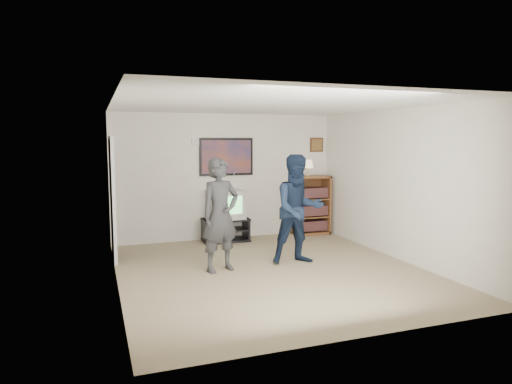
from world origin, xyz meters
TOP-DOWN VIEW (x-y plane):
  - room_shell at (0.00, 0.35)m, footprint 4.51×5.00m
  - media_stand at (-0.10, 2.23)m, footprint 0.92×0.53m
  - crt_television at (-0.09, 2.23)m, footprint 0.70×0.60m
  - bookshelf at (1.78, 2.28)m, footprint 0.75×0.43m
  - table_lamp at (1.69, 2.24)m, footprint 0.21×0.21m
  - person_tall at (-0.73, 0.29)m, footprint 0.72×0.58m
  - person_short at (0.57, 0.29)m, footprint 0.89×0.71m
  - controller_left at (-0.79, 0.50)m, footprint 0.05×0.11m
  - controller_right at (0.58, 0.55)m, footprint 0.07×0.13m
  - poster at (0.00, 2.48)m, footprint 1.10×0.03m
  - air_vent at (-0.55, 2.48)m, footprint 0.28×0.02m
  - small_picture at (2.00, 2.48)m, footprint 0.30×0.03m
  - doorway at (-2.23, 1.60)m, footprint 0.03×0.85m

SIDE VIEW (x-z plane):
  - media_stand at x=-0.10m, z-range 0.00..0.45m
  - bookshelf at x=1.78m, z-range 0.00..1.23m
  - crt_television at x=-0.09m, z-range 0.45..1.01m
  - person_tall at x=-0.73m, z-range 0.00..1.72m
  - person_short at x=0.57m, z-range 0.00..1.76m
  - controller_right at x=0.58m, z-range 0.96..1.00m
  - doorway at x=-2.23m, z-range 0.00..2.00m
  - room_shell at x=0.00m, z-range 0.00..2.50m
  - controller_left at x=-0.79m, z-range 1.24..1.27m
  - table_lamp at x=1.69m, z-range 1.23..1.57m
  - poster at x=0.00m, z-range 1.27..2.02m
  - small_picture at x=2.00m, z-range 1.73..2.03m
  - air_vent at x=-0.55m, z-range 1.88..2.02m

